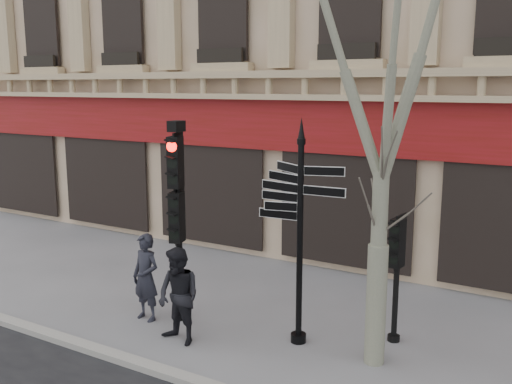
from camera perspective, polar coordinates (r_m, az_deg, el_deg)
ground at (r=10.43m, az=-1.88°, el=-15.40°), size 80.00×80.00×0.00m
kerb at (r=9.39m, az=-6.72°, el=-18.21°), size 80.00×0.25×0.12m
fingerpost at (r=9.86m, az=4.47°, el=-0.27°), size 1.87×1.87×4.05m
traffic_signal_main at (r=11.01m, az=-7.81°, el=-0.46°), size 0.50×0.41×3.93m
traffic_signal_secondary at (r=10.45m, az=13.96°, el=-6.26°), size 0.42×0.33×2.29m
plane_tree at (r=9.15m, az=13.03°, el=16.38°), size 2.97×2.97×7.89m
pedestrian_a at (r=11.52m, az=-10.96°, el=-8.37°), size 0.67×0.47×1.74m
pedestrian_b at (r=10.41m, az=-7.74°, el=-10.30°), size 0.95×0.80×1.76m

